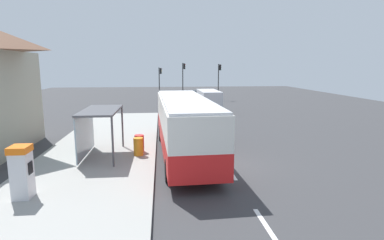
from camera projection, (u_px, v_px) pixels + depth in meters
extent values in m
cube|color=#38383A|center=(193.00, 119.00, 29.31)|extent=(56.00, 92.00, 0.04)
cube|color=#999993|center=(98.00, 156.00, 16.91)|extent=(6.20, 30.00, 0.18)
cube|color=silver|center=(266.00, 225.00, 9.72)|extent=(0.16, 2.20, 0.01)
cube|color=silver|center=(231.00, 172.00, 14.62)|extent=(0.16, 2.20, 0.01)
cube|color=silver|center=(213.00, 145.00, 19.53)|extent=(0.16, 2.20, 0.01)
cube|color=silver|center=(203.00, 129.00, 24.43)|extent=(0.16, 2.20, 0.01)
cube|color=silver|center=(196.00, 119.00, 29.33)|extent=(0.16, 2.20, 0.01)
cube|color=silver|center=(191.00, 111.00, 34.23)|extent=(0.16, 2.20, 0.01)
cube|color=silver|center=(187.00, 106.00, 39.14)|extent=(0.16, 2.20, 0.01)
cube|color=silver|center=(184.00, 101.00, 44.04)|extent=(0.16, 2.20, 0.01)
cube|color=red|center=(185.00, 137.00, 17.00)|extent=(2.93, 11.09, 1.15)
cube|color=silver|center=(185.00, 114.00, 16.77)|extent=(2.93, 11.09, 1.45)
cube|color=silver|center=(185.00, 99.00, 16.64)|extent=(2.80, 10.87, 0.12)
cube|color=black|center=(176.00, 103.00, 22.10)|extent=(2.30, 0.21, 1.22)
cube|color=black|center=(163.00, 117.00, 16.13)|extent=(0.42, 8.58, 1.10)
cylinder|color=black|center=(161.00, 133.00, 20.75)|extent=(0.32, 1.01, 1.00)
cylinder|color=black|center=(195.00, 132.00, 21.05)|extent=(0.32, 1.01, 1.00)
cylinder|color=black|center=(168.00, 170.00, 13.33)|extent=(0.32, 1.01, 1.00)
cylinder|color=black|center=(220.00, 168.00, 13.64)|extent=(0.32, 1.01, 1.00)
cube|color=silver|center=(209.00, 100.00, 33.75)|extent=(2.12, 5.25, 1.96)
cube|color=black|center=(209.00, 96.00, 33.69)|extent=(2.11, 3.17, 0.44)
cylinder|color=black|center=(221.00, 111.00, 32.07)|extent=(0.24, 0.68, 0.68)
cylinder|color=black|center=(204.00, 111.00, 31.85)|extent=(0.24, 0.68, 0.68)
cylinder|color=black|center=(213.00, 106.00, 35.98)|extent=(0.24, 0.68, 0.68)
cylinder|color=black|center=(198.00, 106.00, 35.76)|extent=(0.24, 0.68, 0.68)
cube|color=#B7B7BC|center=(199.00, 97.00, 43.89)|extent=(2.00, 4.48, 0.60)
cube|color=black|center=(199.00, 93.00, 43.59)|extent=(1.69, 2.45, 0.60)
cylinder|color=black|center=(191.00, 98.00, 45.29)|extent=(0.23, 0.65, 0.64)
cylinder|color=black|center=(202.00, 98.00, 45.52)|extent=(0.23, 0.65, 0.64)
cylinder|color=black|center=(194.00, 100.00, 42.36)|extent=(0.23, 0.65, 0.64)
cylinder|color=black|center=(206.00, 100.00, 42.60)|extent=(0.23, 0.65, 0.64)
cube|color=silver|center=(22.00, 175.00, 11.21)|extent=(0.60, 0.70, 1.70)
cube|color=orange|center=(20.00, 149.00, 11.04)|extent=(0.66, 0.76, 0.24)
cube|color=black|center=(30.00, 168.00, 11.19)|extent=(0.03, 0.36, 0.44)
cylinder|color=orange|center=(138.00, 147.00, 16.68)|extent=(0.52, 0.52, 0.95)
cylinder|color=red|center=(139.00, 143.00, 17.36)|extent=(0.52, 0.52, 0.95)
cylinder|color=#2D2D2D|center=(218.00, 82.00, 45.44)|extent=(0.14, 0.14, 5.21)
cube|color=black|center=(220.00, 67.00, 45.10)|extent=(0.24, 0.28, 0.84)
sphere|color=#360606|center=(221.00, 65.00, 45.06)|extent=(0.16, 0.16, 0.16)
sphere|color=#3C2C03|center=(221.00, 67.00, 45.11)|extent=(0.16, 0.16, 0.16)
sphere|color=green|center=(221.00, 69.00, 45.16)|extent=(0.16, 0.16, 0.16)
cylinder|color=#2D2D2D|center=(159.00, 84.00, 45.43)|extent=(0.14, 0.14, 4.70)
cube|color=black|center=(161.00, 71.00, 45.14)|extent=(0.24, 0.28, 0.84)
sphere|color=#360606|center=(161.00, 69.00, 45.10)|extent=(0.16, 0.16, 0.16)
sphere|color=#F2B20C|center=(161.00, 71.00, 45.15)|extent=(0.16, 0.16, 0.16)
sphere|color=black|center=(161.00, 73.00, 45.20)|extent=(0.16, 0.16, 0.16)
cylinder|color=#2D2D2D|center=(183.00, 81.00, 46.50)|extent=(0.14, 0.14, 5.37)
cube|color=black|center=(184.00, 66.00, 46.15)|extent=(0.24, 0.28, 0.84)
sphere|color=red|center=(185.00, 64.00, 46.11)|extent=(0.16, 0.16, 0.16)
sphere|color=#3C2C03|center=(185.00, 66.00, 46.16)|extent=(0.16, 0.16, 0.16)
sphere|color=black|center=(185.00, 68.00, 46.21)|extent=(0.16, 0.16, 0.16)
cube|color=#4C4C51|center=(101.00, 110.00, 16.20)|extent=(1.80, 4.00, 0.10)
cube|color=#8CA5B2|center=(85.00, 133.00, 16.33)|extent=(0.06, 3.80, 2.30)
cylinder|color=#4C4C51|center=(113.00, 142.00, 14.63)|extent=(0.10, 0.10, 2.44)
cylinder|color=#4C4C51|center=(122.00, 126.00, 18.36)|extent=(0.10, 0.10, 2.44)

